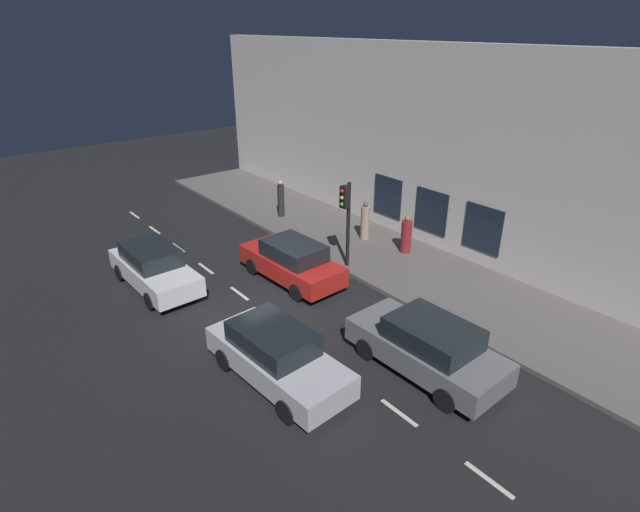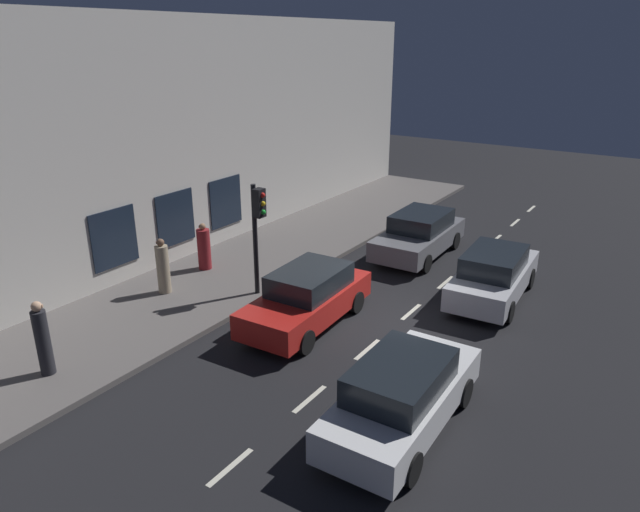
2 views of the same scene
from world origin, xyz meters
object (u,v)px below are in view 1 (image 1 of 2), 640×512
object	(u,v)px
traffic_light	(346,211)
parked_car_1	(276,355)
parked_car_2	(154,267)
pedestrian_1	(406,236)
pedestrian_2	(365,222)
pedestrian_0	(281,199)
parked_car_0	(292,261)
parked_car_3	(427,346)

from	to	relation	value
traffic_light	parked_car_1	size ratio (longest dim) A/B	0.74
parked_car_2	pedestrian_1	distance (m)	10.02
pedestrian_1	pedestrian_2	bearing A→B (deg)	141.72
traffic_light	parked_car_2	world-z (taller)	traffic_light
traffic_light	pedestrian_0	xyz separation A→B (m)	(1.28, 6.21, -1.45)
parked_car_1	pedestrian_1	world-z (taller)	pedestrian_1
parked_car_0	parked_car_1	world-z (taller)	same
parked_car_2	parked_car_3	world-z (taller)	same
parked_car_0	parked_car_1	xyz separation A→B (m)	(-3.74, -4.45, 0.00)
traffic_light	parked_car_3	size ratio (longest dim) A/B	0.74
parked_car_0	parked_car_3	size ratio (longest dim) A/B	0.98
parked_car_1	pedestrian_2	xyz separation A→B (m)	(8.40, 5.40, 0.15)
parked_car_0	parked_car_1	distance (m)	5.81
parked_car_1	parked_car_2	size ratio (longest dim) A/B	1.01
traffic_light	pedestrian_1	world-z (taller)	traffic_light
parked_car_1	parked_car_3	bearing A→B (deg)	143.41
traffic_light	pedestrian_0	distance (m)	6.51
parked_car_2	pedestrian_0	size ratio (longest dim) A/B	2.47
parked_car_3	traffic_light	bearing A→B (deg)	67.16
pedestrian_1	pedestrian_0	bearing A→B (deg)	145.30
parked_car_0	parked_car_2	size ratio (longest dim) A/B	0.99
pedestrian_1	parked_car_1	bearing A→B (deg)	-117.15
pedestrian_0	pedestrian_2	xyz separation A→B (m)	(1.23, -4.69, -0.07)
parked_car_1	pedestrian_2	world-z (taller)	pedestrian_2
parked_car_0	parked_car_2	distance (m)	5.04
parked_car_2	traffic_light	bearing A→B (deg)	151.14
pedestrian_2	parked_car_0	bearing A→B (deg)	-117.01
parked_car_2	pedestrian_2	world-z (taller)	pedestrian_2
pedestrian_2	pedestrian_0	bearing A→B (deg)	156.15
pedestrian_0	traffic_light	bearing A→B (deg)	121.70
parked_car_0	pedestrian_0	distance (m)	6.60
pedestrian_1	pedestrian_2	distance (m)	2.13
traffic_light	parked_car_1	xyz separation A→B (m)	(-5.89, -3.87, -1.67)
parked_car_2	pedestrian_0	bearing A→B (deg)	-160.62
parked_car_3	pedestrian_0	xyz separation A→B (m)	(3.70, 12.36, 0.22)
traffic_light	parked_car_1	distance (m)	7.25
parked_car_0	pedestrian_2	bearing A→B (deg)	9.03
parked_car_1	parked_car_2	world-z (taller)	same
pedestrian_0	pedestrian_2	distance (m)	4.84
parked_car_1	pedestrian_0	distance (m)	12.38
traffic_light	pedestrian_0	size ratio (longest dim) A/B	1.86
parked_car_2	pedestrian_2	xyz separation A→B (m)	(8.88, -1.80, 0.15)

